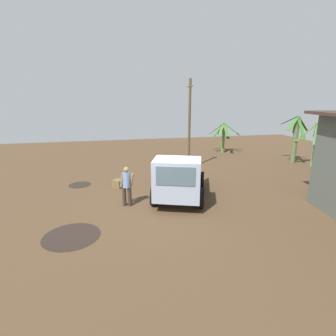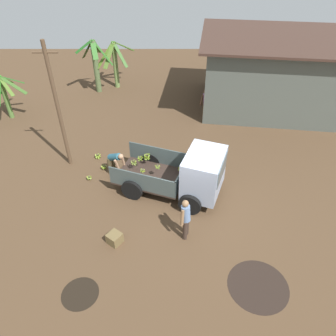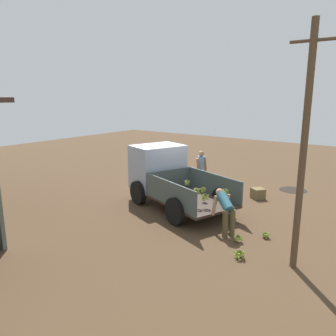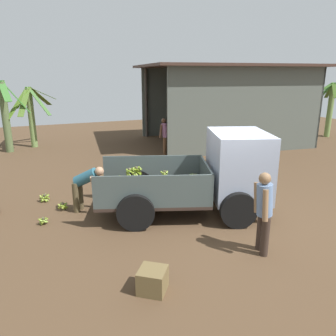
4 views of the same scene
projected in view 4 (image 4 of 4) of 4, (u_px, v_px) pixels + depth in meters
The scene contains 13 objects.
ground at pixel (231, 216), 8.24m from camera, with size 36.00×36.00×0.00m, color #4D3824.
cargo_truck at pixel (221, 171), 8.27m from camera, with size 4.56×3.18×2.07m.
warehouse_shed at pixel (233, 88), 16.66m from camera, with size 8.99×7.23×3.87m.
banana_palm_0 at pixel (5, 115), 14.56m from camera, with size 2.07×1.68×3.18m.
banana_palm_2 at pixel (330, 107), 18.17m from camera, with size 2.31×2.31×2.99m.
banana_palm_3 at pixel (31, 115), 15.60m from camera, with size 2.31×2.52×2.87m.
person_foreground_visitor at pixel (264, 209), 6.32m from camera, with size 0.42×0.62×1.67m.
person_worker_loading at pixel (86, 184), 8.32m from camera, with size 0.83×0.83×1.23m.
person_bystander_near_shed at pixel (165, 135), 14.28m from camera, with size 0.57×0.52×1.60m.
banana_bunch_on_ground_0 at pixel (44, 197), 9.15m from camera, with size 0.29×0.29×0.22m.
banana_bunch_on_ground_1 at pixel (43, 220), 7.76m from camera, with size 0.23×0.23×0.18m.
banana_bunch_on_ground_2 at pixel (63, 206), 8.57m from camera, with size 0.27×0.27×0.21m.
wooden_crate_0 at pixel (153, 280), 5.35m from camera, with size 0.44×0.44×0.40m, color brown.
Camera 4 is at (-4.43, -6.35, 3.45)m, focal length 35.00 mm.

